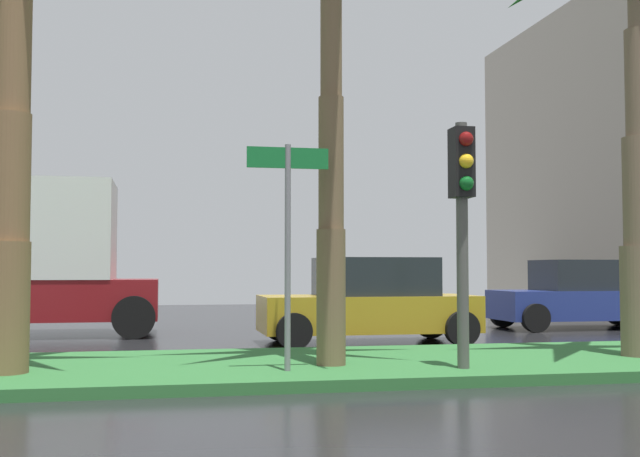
# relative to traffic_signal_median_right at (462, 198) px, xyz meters

# --- Properties ---
(ground_plane) EXTENTS (90.00, 42.00, 0.10)m
(ground_plane) POSITION_rel_traffic_signal_median_right_xyz_m (-3.99, 2.25, -2.50)
(ground_plane) COLOR black
(median_strip) EXTENTS (85.50, 4.00, 0.15)m
(median_strip) POSITION_rel_traffic_signal_median_right_xyz_m (-3.99, 1.25, -2.38)
(median_strip) COLOR #2D6B33
(median_strip) RESTS_ON ground_plane
(traffic_signal_median_right) EXTENTS (0.28, 0.43, 3.34)m
(traffic_signal_median_right) POSITION_rel_traffic_signal_median_right_xyz_m (0.00, 0.00, 0.00)
(traffic_signal_median_right) COLOR #4C4C47
(traffic_signal_median_right) RESTS_ON median_strip
(street_name_sign) EXTENTS (1.10, 0.08, 3.00)m
(street_name_sign) POSITION_rel_traffic_signal_median_right_xyz_m (-2.37, 0.23, -0.37)
(street_name_sign) COLOR slate
(street_name_sign) RESTS_ON median_strip
(box_truck_lead) EXTENTS (6.40, 2.64, 3.46)m
(box_truck_lead) POSITION_rel_traffic_signal_median_right_xyz_m (-7.22, 8.37, -0.90)
(box_truck_lead) COLOR maroon
(box_truck_lead) RESTS_ON ground_plane
(car_in_traffic_second) EXTENTS (4.30, 2.02, 1.72)m
(car_in_traffic_second) POSITION_rel_traffic_signal_median_right_xyz_m (0.10, 5.25, -1.63)
(car_in_traffic_second) COLOR #B28C1E
(car_in_traffic_second) RESTS_ON ground_plane
(car_in_traffic_third) EXTENTS (4.30, 2.02, 1.72)m
(car_in_traffic_third) POSITION_rel_traffic_signal_median_right_xyz_m (6.33, 7.99, -1.63)
(car_in_traffic_third) COLOR navy
(car_in_traffic_third) RESTS_ON ground_plane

